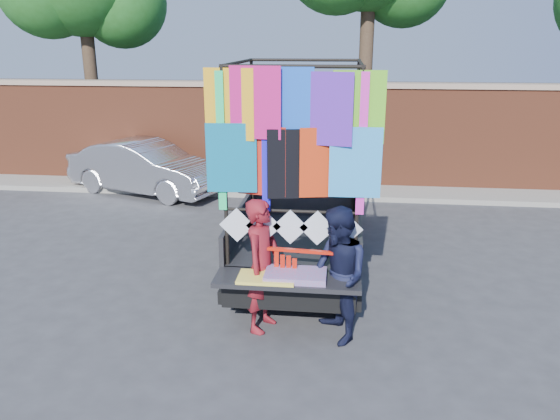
# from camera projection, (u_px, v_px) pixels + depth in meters

# --- Properties ---
(ground) EXTENTS (90.00, 90.00, 0.00)m
(ground) POSITION_uv_depth(u_px,v_px,m) (301.00, 318.00, 7.37)
(ground) COLOR #38383A
(ground) RESTS_ON ground
(brick_wall) EXTENTS (30.00, 0.45, 2.61)m
(brick_wall) POSITION_uv_depth(u_px,v_px,m) (324.00, 135.00, 13.61)
(brick_wall) COLOR brown
(brick_wall) RESTS_ON ground
(curb) EXTENTS (30.00, 1.20, 0.12)m
(curb) POSITION_uv_depth(u_px,v_px,m) (321.00, 191.00, 13.33)
(curb) COLOR gray
(curb) RESTS_ON ground
(pickup_truck) EXTENTS (2.10, 5.28, 3.32)m
(pickup_truck) POSITION_uv_depth(u_px,v_px,m) (305.00, 207.00, 9.40)
(pickup_truck) COLOR black
(pickup_truck) RESTS_ON ground
(sedan) EXTENTS (4.12, 2.61, 1.28)m
(sedan) POSITION_uv_depth(u_px,v_px,m) (146.00, 167.00, 13.21)
(sedan) COLOR silver
(sedan) RESTS_ON ground
(woman) EXTENTS (0.59, 0.73, 1.74)m
(woman) POSITION_uv_depth(u_px,v_px,m) (262.00, 265.00, 6.88)
(woman) COLOR maroon
(woman) RESTS_ON ground
(man) EXTENTS (0.92, 1.01, 1.71)m
(man) POSITION_uv_depth(u_px,v_px,m) (338.00, 276.00, 6.62)
(man) COLOR black
(man) RESTS_ON ground
(streamer_bundle) EXTENTS (0.90, 0.12, 0.62)m
(streamer_bundle) POSITION_uv_depth(u_px,v_px,m) (291.00, 265.00, 6.73)
(streamer_bundle) COLOR red
(streamer_bundle) RESTS_ON ground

